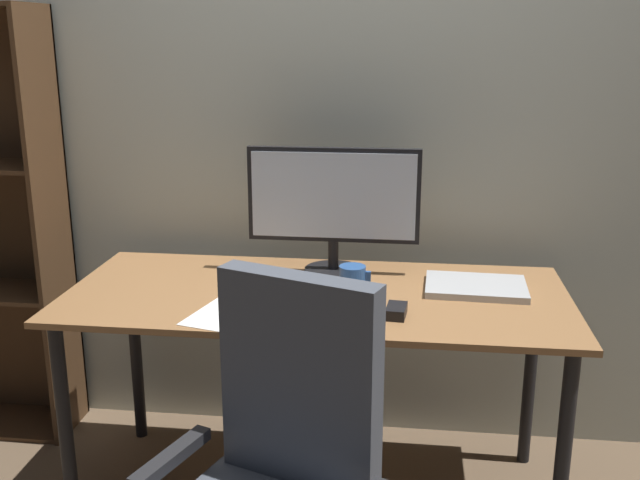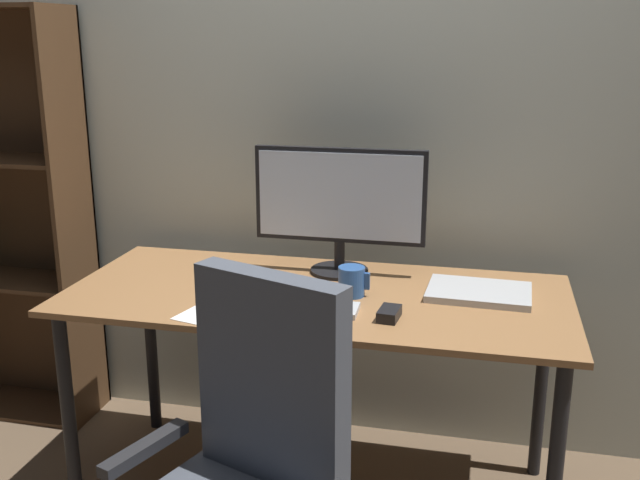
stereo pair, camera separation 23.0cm
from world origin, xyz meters
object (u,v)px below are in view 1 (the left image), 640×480
at_px(monitor, 333,202).
at_px(laptop, 476,287).
at_px(coffee_mug, 353,280).
at_px(keyboard, 316,308).
at_px(desk, 317,316).
at_px(mouse, 396,311).

height_order(monitor, laptop, monitor).
bearing_deg(coffee_mug, keyboard, -121.81).
distance_m(monitor, keyboard, 0.45).
relative_size(monitor, keyboard, 2.02).
xyz_separation_m(desk, mouse, (0.26, -0.18, 0.10)).
xyz_separation_m(monitor, laptop, (0.48, -0.13, -0.24)).
distance_m(desk, mouse, 0.33).
height_order(monitor, mouse, monitor).
relative_size(desk, laptop, 5.00).
bearing_deg(monitor, desk, -98.19).
height_order(coffee_mug, laptop, coffee_mug).
bearing_deg(mouse, coffee_mug, 135.15).
bearing_deg(coffee_mug, monitor, 111.08).
relative_size(desk, coffee_mug, 16.01).
relative_size(coffee_mug, laptop, 0.31).
bearing_deg(monitor, mouse, -59.85).
bearing_deg(laptop, monitor, 167.34).
xyz_separation_m(keyboard, coffee_mug, (0.10, 0.16, 0.04)).
bearing_deg(coffee_mug, mouse, -50.23).
relative_size(monitor, coffee_mug, 5.85).
distance_m(monitor, coffee_mug, 0.31).
relative_size(desk, keyboard, 5.52).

